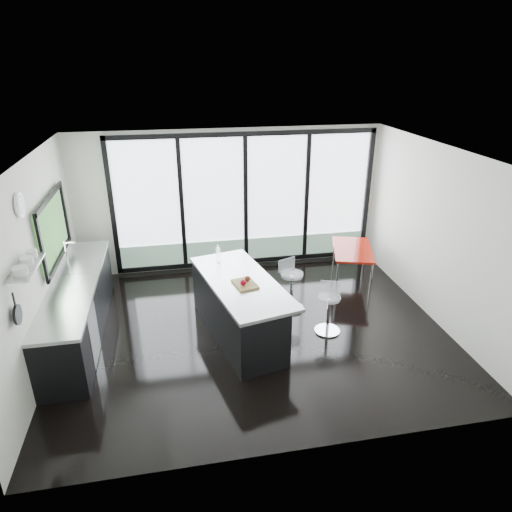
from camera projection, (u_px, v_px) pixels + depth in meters
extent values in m
cube|color=black|center=(253.00, 329.00, 7.32)|extent=(6.00, 5.00, 0.00)
cube|color=white|center=(253.00, 154.00, 6.19)|extent=(6.00, 5.00, 0.00)
cube|color=silver|center=(230.00, 201.00, 9.00)|extent=(6.00, 0.00, 2.80)
cube|color=white|center=(245.00, 200.00, 9.02)|extent=(5.00, 0.02, 2.50)
cube|color=slate|center=(246.00, 249.00, 9.40)|extent=(5.00, 0.02, 0.44)
cube|color=black|center=(182.00, 204.00, 8.77)|extent=(0.08, 0.04, 2.50)
cube|color=black|center=(246.00, 201.00, 8.99)|extent=(0.08, 0.04, 2.50)
cube|color=black|center=(307.00, 197.00, 9.20)|extent=(0.08, 0.04, 2.50)
cube|color=silver|center=(299.00, 346.00, 4.51)|extent=(6.00, 0.00, 2.80)
cube|color=silver|center=(38.00, 265.00, 6.24)|extent=(0.00, 5.00, 2.80)
cube|color=#3D6E35|center=(52.00, 229.00, 6.97)|extent=(0.02, 1.60, 0.90)
cube|color=#AAADAF|center=(26.00, 267.00, 5.36)|extent=(0.25, 0.80, 0.03)
cylinder|color=white|center=(20.00, 205.00, 5.59)|extent=(0.04, 0.30, 0.30)
cylinder|color=black|center=(18.00, 315.00, 5.15)|extent=(0.03, 0.24, 0.24)
cube|color=silver|center=(438.00, 235.00, 7.27)|extent=(0.00, 5.00, 2.80)
cube|color=black|center=(79.00, 309.00, 7.04)|extent=(0.65, 3.20, 0.87)
cube|color=#AAADAF|center=(74.00, 283.00, 6.86)|extent=(0.69, 3.24, 0.05)
cube|color=#AAADAF|center=(79.00, 269.00, 7.31)|extent=(0.45, 0.48, 0.06)
cylinder|color=silver|center=(67.00, 256.00, 7.18)|extent=(0.02, 0.02, 0.44)
cube|color=#AAADAF|center=(94.00, 335.00, 6.43)|extent=(0.03, 0.60, 0.80)
cube|color=black|center=(237.00, 310.00, 7.04)|extent=(1.22, 2.31, 0.87)
cube|color=#AAADAF|center=(241.00, 282.00, 6.88)|extent=(1.42, 2.41, 0.05)
cube|color=olive|center=(245.00, 284.00, 6.74)|extent=(0.38, 0.46, 0.03)
sphere|color=maroon|center=(243.00, 282.00, 6.65)|extent=(0.11, 0.11, 0.09)
sphere|color=#562416|center=(247.00, 278.00, 6.78)|extent=(0.10, 0.10, 0.08)
cylinder|color=silver|center=(218.00, 255.00, 7.40)|extent=(0.08, 0.08, 0.28)
cylinder|color=silver|center=(328.00, 314.00, 7.14)|extent=(0.52, 0.52, 0.64)
cylinder|color=silver|center=(291.00, 291.00, 7.76)|extent=(0.58, 0.58, 0.70)
cube|color=maroon|center=(351.00, 264.00, 8.80)|extent=(1.04, 1.39, 0.66)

